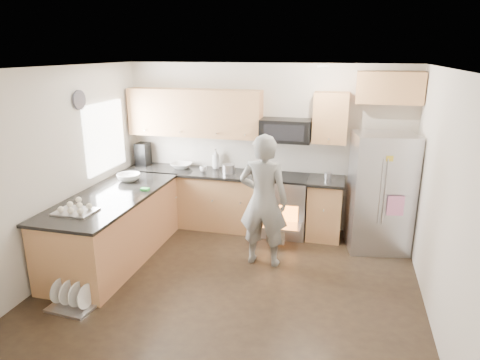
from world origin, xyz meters
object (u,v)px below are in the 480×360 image
(refrigerator, at_px, (380,193))
(dish_rack, at_px, (73,300))
(stove_range, at_px, (283,192))
(person, at_px, (263,201))

(refrigerator, distance_m, dish_rack, 4.23)
(stove_range, distance_m, dish_rack, 3.34)
(refrigerator, bearing_deg, dish_rack, -154.12)
(dish_rack, bearing_deg, refrigerator, 35.88)
(refrigerator, bearing_deg, person, -160.07)
(person, bearing_deg, stove_range, -92.78)
(stove_range, bearing_deg, refrigerator, -8.21)
(stove_range, xyz_separation_m, person, (-0.10, -1.08, 0.21))
(stove_range, height_order, refrigerator, stove_range)
(refrigerator, xyz_separation_m, dish_rack, (-3.37, -2.44, -0.76))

